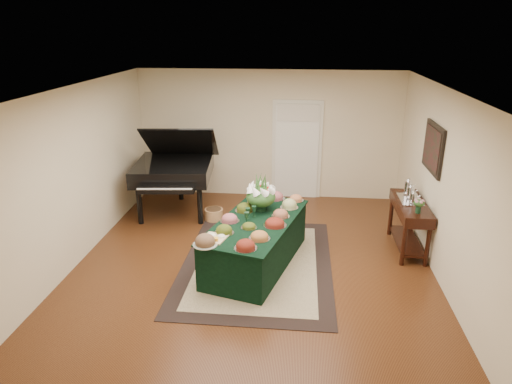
# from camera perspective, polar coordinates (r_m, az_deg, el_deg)

# --- Properties ---
(ground) EXTENTS (6.00, 6.00, 0.00)m
(ground) POSITION_cam_1_polar(r_m,az_deg,el_deg) (7.38, -0.24, -8.48)
(ground) COLOR black
(ground) RESTS_ON ground
(area_rug) EXTENTS (2.31, 3.24, 0.01)m
(area_rug) POSITION_cam_1_polar(r_m,az_deg,el_deg) (7.26, 0.13, -8.91)
(area_rug) COLOR black
(area_rug) RESTS_ON ground
(kitchen_doorway) EXTENTS (1.05, 0.07, 2.10)m
(kitchen_doorway) POSITION_cam_1_polar(r_m,az_deg,el_deg) (9.74, 5.11, 5.12)
(kitchen_doorway) COLOR silver
(kitchen_doorway) RESTS_ON ground
(buffet_table) EXTENTS (1.59, 2.40, 0.74)m
(buffet_table) POSITION_cam_1_polar(r_m,az_deg,el_deg) (7.09, 0.04, -6.31)
(buffet_table) COLOR black
(buffet_table) RESTS_ON ground
(food_platters) EXTENTS (1.49, 2.26, 0.12)m
(food_platters) POSITION_cam_1_polar(r_m,az_deg,el_deg) (6.96, -0.02, -3.08)
(food_platters) COLOR silver
(food_platters) RESTS_ON buffet_table
(cutting_board) EXTENTS (0.39, 0.39, 0.10)m
(cutting_board) POSITION_cam_1_polar(r_m,az_deg,el_deg) (6.39, -5.18, -5.49)
(cutting_board) COLOR tan
(cutting_board) RESTS_ON buffet_table
(green_goblets) EXTENTS (0.16, 0.33, 0.18)m
(green_goblets) POSITION_cam_1_polar(r_m,az_deg,el_deg) (6.94, -0.82, -2.76)
(green_goblets) COLOR black
(green_goblets) RESTS_ON buffet_table
(floral_centerpiece) EXTENTS (0.49, 0.49, 0.49)m
(floral_centerpiece) POSITION_cam_1_polar(r_m,az_deg,el_deg) (7.21, 0.62, -0.17)
(floral_centerpiece) COLOR black
(floral_centerpiece) RESTS_ON buffet_table
(grand_piano) EXTENTS (1.67, 1.87, 1.78)m
(grand_piano) POSITION_cam_1_polar(r_m,az_deg,el_deg) (9.05, -10.22, 2.85)
(grand_piano) COLOR black
(grand_piano) RESTS_ON ground
(wicker_basket) EXTENTS (0.35, 0.35, 0.22)m
(wicker_basket) POSITION_cam_1_polar(r_m,az_deg,el_deg) (8.81, -5.28, -2.81)
(wicker_basket) COLOR #A26E41
(wicker_basket) RESTS_ON ground
(mahogany_sideboard) EXTENTS (0.45, 1.33, 0.84)m
(mahogany_sideboard) POSITION_cam_1_polar(r_m,az_deg,el_deg) (7.86, 18.70, -2.52)
(mahogany_sideboard) COLOR black
(mahogany_sideboard) RESTS_ON ground
(tea_service) EXTENTS (0.34, 0.58, 0.30)m
(tea_service) POSITION_cam_1_polar(r_m,az_deg,el_deg) (7.88, 18.73, -0.05)
(tea_service) COLOR silver
(tea_service) RESTS_ON mahogany_sideboard
(pink_bouquet) EXTENTS (0.18, 0.18, 0.23)m
(pink_bouquet) POSITION_cam_1_polar(r_m,az_deg,el_deg) (7.33, 19.70, -1.37)
(pink_bouquet) COLOR black
(pink_bouquet) RESTS_ON mahogany_sideboard
(wall_painting) EXTENTS (0.05, 0.95, 0.75)m
(wall_painting) POSITION_cam_1_polar(r_m,az_deg,el_deg) (7.58, 21.26, 5.14)
(wall_painting) COLOR black
(wall_painting) RESTS_ON ground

